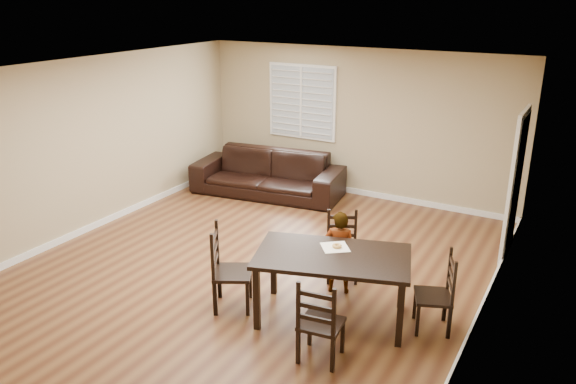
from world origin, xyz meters
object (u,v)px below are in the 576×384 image
(chair_left, at_px, (222,271))
(child, at_px, (339,252))
(dining_table, at_px, (333,262))
(sofa, at_px, (268,174))
(chair_near, at_px, (342,246))
(chair_right, at_px, (443,296))
(donut, at_px, (337,246))
(chair_far, at_px, (318,328))

(chair_left, height_order, child, child)
(dining_table, height_order, chair_left, chair_left)
(chair_left, relative_size, sofa, 0.38)
(dining_table, relative_size, chair_near, 2.13)
(dining_table, xyz_separation_m, child, (-0.19, 0.60, -0.18))
(chair_left, bearing_deg, child, -74.91)
(chair_right, relative_size, donut, 8.30)
(chair_left, distance_m, chair_right, 2.56)
(chair_left, height_order, chair_right, chair_left)
(child, bearing_deg, donut, 89.26)
(chair_right, height_order, donut, chair_right)
(chair_far, xyz_separation_m, chair_left, (-1.50, 0.45, 0.05))
(dining_table, relative_size, child, 1.79)
(child, bearing_deg, chair_far, 85.65)
(dining_table, height_order, chair_near, chair_near)
(chair_near, height_order, sofa, chair_near)
(chair_far, bearing_deg, chair_near, -80.03)
(chair_near, distance_m, sofa, 3.38)
(child, distance_m, donut, 0.52)
(chair_left, distance_m, donut, 1.40)
(dining_table, xyz_separation_m, chair_left, (-1.25, -0.41, -0.25))
(chair_near, xyz_separation_m, child, (0.15, -0.43, 0.13))
(dining_table, bearing_deg, chair_far, -91.26)
(chair_near, relative_size, chair_left, 0.87)
(child, xyz_separation_m, donut, (0.15, -0.41, 0.29))
(chair_near, bearing_deg, donut, -97.10)
(donut, bearing_deg, chair_near, 109.86)
(donut, relative_size, sofa, 0.04)
(chair_far, relative_size, donut, 8.43)
(chair_left, bearing_deg, sofa, -5.00)
(chair_right, bearing_deg, chair_far, -58.41)
(chair_near, height_order, chair_far, chair_far)
(sofa, bearing_deg, dining_table, -56.98)
(chair_right, bearing_deg, chair_left, -93.55)
(child, relative_size, donut, 9.70)
(donut, distance_m, sofa, 4.21)
(dining_table, relative_size, chair_far, 2.06)
(chair_far, distance_m, donut, 1.17)
(chair_near, xyz_separation_m, chair_left, (-0.91, -1.44, 0.06))
(child, bearing_deg, chair_near, -91.26)
(chair_far, bearing_deg, chair_right, -133.69)
(chair_far, height_order, donut, chair_far)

